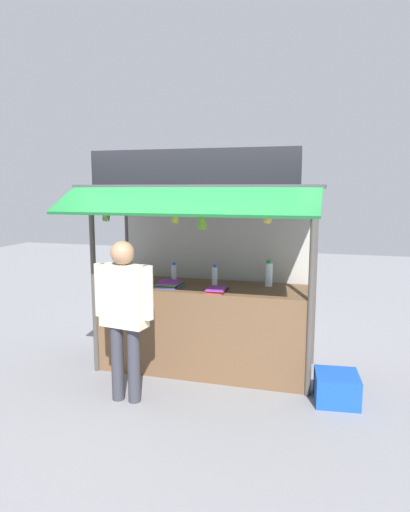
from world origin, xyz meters
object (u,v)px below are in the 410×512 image
(magazine_stack_far_left, at_px, (217,290))
(banana_bunch_inner_right, at_px, (106,215))
(banana_bunch_leftmost, at_px, (202,222))
(magazine_stack_front_left, at_px, (115,280))
(magazine_stack_front_right, at_px, (170,284))
(vendor_person, at_px, (124,306))
(water_bottle_center, at_px, (269,274))
(water_bottle_mid_right, at_px, (174,273))
(banana_bunch_rightmost, at_px, (268,216))
(water_bottle_mid_left, at_px, (130,269))
(banana_bunch_inner_left, at_px, (175,216))
(plastic_crate, at_px, (337,388))
(water_bottle_back_left, at_px, (215,275))
(magazine_stack_right, at_px, (139,282))

(magazine_stack_far_left, height_order, banana_bunch_inner_right, banana_bunch_inner_right)
(banana_bunch_leftmost, relative_size, banana_bunch_inner_right, 1.23)
(magazine_stack_front_left, relative_size, banana_bunch_leftmost, 0.75)
(magazine_stack_front_right, height_order, vendor_person, vendor_person)
(water_bottle_center, distance_m, water_bottle_mid_right, 1.13)
(magazine_stack_far_left, relative_size, magazine_stack_front_right, 0.91)
(banana_bunch_rightmost, relative_size, vendor_person, 0.15)
(banana_bunch_rightmost, bearing_deg, magazine_stack_far_left, 156.45)
(water_bottle_mid_left, bearing_deg, water_bottle_mid_right, -1.94)
(banana_bunch_inner_left, bearing_deg, banana_bunch_rightmost, -0.12)
(water_bottle_mid_left, relative_size, plastic_crate, 0.60)
(banana_bunch_inner_right, bearing_deg, magazine_stack_far_left, 11.90)
(water_bottle_back_left, bearing_deg, magazine_stack_far_left, -71.92)
(magazine_stack_far_left, distance_m, magazine_stack_right, 0.97)
(water_bottle_back_left, distance_m, magazine_stack_front_right, 0.53)
(magazine_stack_right, relative_size, magazine_stack_front_right, 1.02)
(banana_bunch_inner_right, distance_m, plastic_crate, 2.97)
(banana_bunch_inner_right, bearing_deg, water_bottle_mid_right, 49.66)
(magazine_stack_front_left, bearing_deg, water_bottle_mid_left, 84.56)
(vendor_person, bearing_deg, banana_bunch_leftmost, 46.26)
(water_bottle_back_left, xyz_separation_m, magazine_stack_right, (-0.85, -0.23, -0.09))
(banana_bunch_leftmost, bearing_deg, vendor_person, -143.02)
(water_bottle_back_left, relative_size, plastic_crate, 0.56)
(banana_bunch_rightmost, bearing_deg, water_bottle_mid_right, 152.03)
(water_bottle_back_left, height_order, magazine_stack_front_right, water_bottle_back_left)
(water_bottle_center, distance_m, magazine_stack_front_right, 1.14)
(magazine_stack_front_left, bearing_deg, banana_bunch_inner_right, -74.67)
(water_bottle_mid_left, distance_m, banana_bunch_rightmost, 2.03)
(magazine_stack_front_left, distance_m, banana_bunch_inner_left, 1.21)
(magazine_stack_right, distance_m, magazine_stack_front_right, 0.38)
(water_bottle_mid_left, relative_size, banana_bunch_inner_left, 0.94)
(magazine_stack_right, distance_m, plastic_crate, 2.44)
(water_bottle_mid_right, height_order, plastic_crate, water_bottle_mid_right)
(magazine_stack_front_left, height_order, magazine_stack_front_right, magazine_stack_front_left)
(water_bottle_mid_left, distance_m, banana_bunch_inner_left, 1.28)
(water_bottle_center, bearing_deg, magazine_stack_front_left, -167.69)
(magazine_stack_front_right, bearing_deg, magazine_stack_far_left, -10.84)
(water_bottle_mid_right, bearing_deg, magazine_stack_front_left, -151.88)
(banana_bunch_inner_left, bearing_deg, plastic_crate, 1.15)
(magazine_stack_front_left, height_order, banana_bunch_inner_right, banana_bunch_inner_right)
(water_bottle_back_left, relative_size, magazine_stack_front_left, 0.97)
(water_bottle_mid_right, xyz_separation_m, banana_bunch_leftmost, (0.54, -0.64, 0.67))
(water_bottle_back_left, relative_size, banana_bunch_inner_right, 0.89)
(banana_bunch_inner_right, xyz_separation_m, plastic_crate, (2.45, 0.03, -1.68))
(magazine_stack_front_left, height_order, banana_bunch_inner_left, banana_bunch_inner_left)
(banana_bunch_leftmost, bearing_deg, magazine_stack_far_left, 69.50)
(water_bottle_mid_right, relative_size, magazine_stack_front_left, 0.95)
(water_bottle_mid_right, relative_size, magazine_stack_far_left, 0.80)
(water_bottle_mid_left, height_order, plastic_crate, water_bottle_mid_left)
(magazine_stack_far_left, xyz_separation_m, magazine_stack_front_right, (-0.58, 0.11, 0.01))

